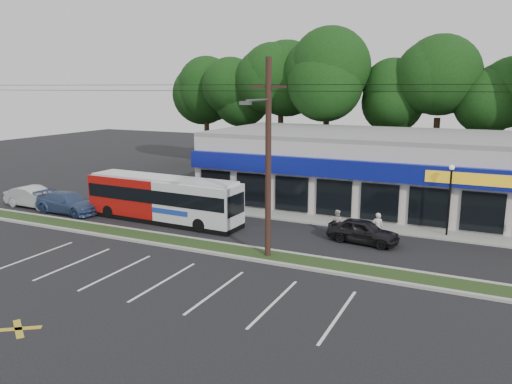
{
  "coord_description": "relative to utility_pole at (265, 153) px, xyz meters",
  "views": [
    {
      "loc": [
        12.92,
        -21.35,
        8.59
      ],
      "look_at": [
        0.43,
        5.0,
        2.44
      ],
      "focal_mm": 35.0,
      "sensor_mm": 36.0,
      "label": 1
    }
  ],
  "objects": [
    {
      "name": "pedestrian_a",
      "position": [
        4.7,
        5.07,
        -4.56
      ],
      "size": [
        0.69,
        0.53,
        1.7
      ],
      "primitive_type": "imported",
      "rotation": [
        0.0,
        0.0,
        3.36
      ],
      "color": "beige",
      "rests_on": "ground"
    },
    {
      "name": "tree_line",
      "position": [
        1.17,
        25.07,
        3.0
      ],
      "size": [
        46.76,
        6.76,
        11.83
      ],
      "color": "black",
      "rests_on": "ground"
    },
    {
      "name": "lamp_post",
      "position": [
        8.17,
        7.87,
        -2.74
      ],
      "size": [
        0.3,
        0.3,
        4.25
      ],
      "color": "black",
      "rests_on": "ground"
    },
    {
      "name": "metrobus",
      "position": [
        -8.81,
        3.57,
        -3.86
      ],
      "size": [
        10.98,
        2.74,
        2.93
      ],
      "rotation": [
        0.0,
        0.0,
        -0.04
      ],
      "color": "#A2100C",
      "rests_on": "ground"
    },
    {
      "name": "utility_pole",
      "position": [
        0.0,
        0.0,
        0.0
      ],
      "size": [
        50.0,
        2.77,
        10.0
      ],
      "color": "black",
      "rests_on": "ground"
    },
    {
      "name": "ground",
      "position": [
        -2.83,
        -0.93,
        -5.41
      ],
      "size": [
        120.0,
        120.0,
        0.0
      ],
      "primitive_type": "plane",
      "color": "black",
      "rests_on": "ground"
    },
    {
      "name": "car_dark",
      "position": [
        4.02,
        4.57,
        -4.74
      ],
      "size": [
        4.16,
        2.12,
        1.35
      ],
      "primitive_type": "imported",
      "rotation": [
        0.0,
        0.0,
        1.43
      ],
      "color": "black",
      "rests_on": "ground"
    },
    {
      "name": "curb_north",
      "position": [
        -2.83,
        0.92,
        -5.34
      ],
      "size": [
        40.0,
        0.25,
        0.14
      ],
      "primitive_type": "cube",
      "color": "#9E9E93",
      "rests_on": "ground"
    },
    {
      "name": "curb_south",
      "position": [
        -2.83,
        -0.78,
        -5.34
      ],
      "size": [
        40.0,
        0.25,
        0.14
      ],
      "primitive_type": "cube",
      "color": "#9E9E93",
      "rests_on": "ground"
    },
    {
      "name": "grass_strip",
      "position": [
        -2.83,
        0.07,
        -5.35
      ],
      "size": [
        40.0,
        1.6,
        0.12
      ],
      "primitive_type": "cube",
      "color": "#203616",
      "rests_on": "ground"
    },
    {
      "name": "car_silver",
      "position": [
        -19.67,
        2.77,
        -4.66
      ],
      "size": [
        4.58,
        1.62,
        1.5
      ],
      "primitive_type": "imported",
      "rotation": [
        0.0,
        0.0,
        1.57
      ],
      "color": "#B9BCC1",
      "rests_on": "ground"
    },
    {
      "name": "strip_mall",
      "position": [
        2.67,
        14.99,
        -2.76
      ],
      "size": [
        25.0,
        12.55,
        5.3
      ],
      "color": "beige",
      "rests_on": "ground"
    },
    {
      "name": "pedestrian_b",
      "position": [
        2.26,
        5.4,
        -4.64
      ],
      "size": [
        0.91,
        0.81,
        1.54
      ],
      "primitive_type": "imported",
      "rotation": [
        0.0,
        0.0,
        2.78
      ],
      "color": "beige",
      "rests_on": "ground"
    },
    {
      "name": "car_blue",
      "position": [
        -16.12,
        2.57,
        -4.69
      ],
      "size": [
        5.07,
        2.21,
        1.45
      ],
      "primitive_type": "imported",
      "rotation": [
        0.0,
        0.0,
        1.54
      ],
      "color": "navy",
      "rests_on": "ground"
    },
    {
      "name": "sidewalk",
      "position": [
        2.17,
        8.07,
        -5.36
      ],
      "size": [
        32.0,
        2.2,
        0.1
      ],
      "primitive_type": "cube",
      "color": "#9E9E93",
      "rests_on": "ground"
    }
  ]
}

